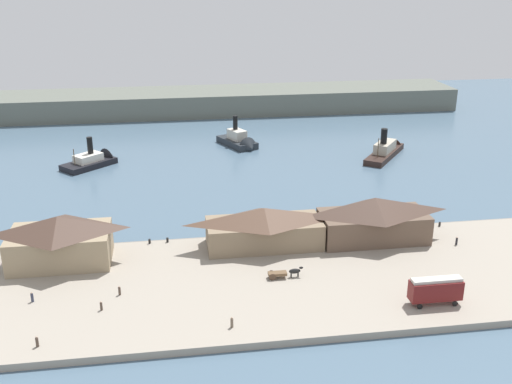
{
  "coord_description": "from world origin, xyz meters",
  "views": [
    {
      "loc": [
        -17.34,
        -110.76,
        50.76
      ],
      "look_at": [
        1.86,
        17.63,
        2.0
      ],
      "focal_mm": 42.12,
      "sensor_mm": 36.0,
      "label": 1
    }
  ],
  "objects": [
    {
      "name": "ferry_shed_east_terminal",
      "position": [
        -37.47,
        -10.36,
        5.69
      ],
      "size": [
        17.75,
        11.16,
        8.84
      ],
      "color": "#998466",
      "rests_on": "quay_promenade"
    },
    {
      "name": "ferry_approaching_east",
      "position": [
        -37.69,
        50.21,
        1.31
      ],
      "size": [
        15.82,
        15.27,
        10.34
      ],
      "color": "black",
      "rests_on": "ground"
    },
    {
      "name": "pedestrian_standing_center",
      "position": [
        -29.04,
        -27.98,
        1.9
      ],
      "size": [
        0.38,
        0.38,
        1.54
      ],
      "color": "#4C3D33",
      "rests_on": "quay_promenade"
    },
    {
      "name": "pedestrian_at_waters_edge",
      "position": [
        -9.68,
        -35.62,
        1.99
      ],
      "size": [
        0.43,
        0.43,
        1.74
      ],
      "color": "#6B5B4C",
      "rests_on": "quay_promenade"
    },
    {
      "name": "horse_cart",
      "position": [
        0.72,
        -22.0,
        2.13
      ],
      "size": [
        6.01,
        1.4,
        1.87
      ],
      "color": "brown",
      "rests_on": "quay_promenade"
    },
    {
      "name": "mooring_post_center_west",
      "position": [
        -18.71,
        -4.88,
        1.65
      ],
      "size": [
        0.44,
        0.44,
        0.9
      ],
      "primitive_type": "cylinder",
      "color": "black",
      "rests_on": "quay_promenade"
    },
    {
      "name": "pedestrian_near_east_shed",
      "position": [
        35.66,
        -14.19,
        1.96
      ],
      "size": [
        0.41,
        0.41,
        1.66
      ],
      "color": "#232328",
      "rests_on": "quay_promenade"
    },
    {
      "name": "ferry_departing_north",
      "position": [
        44.47,
        47.59,
        1.6
      ],
      "size": [
        18.1,
        21.65,
        10.16
      ],
      "color": "black",
      "rests_on": "ground"
    },
    {
      "name": "street_tram",
      "position": [
        22.46,
        -33.81,
        3.81
      ],
      "size": [
        8.25,
        2.53,
        4.5
      ],
      "color": "maroon",
      "rests_on": "quay_promenade"
    },
    {
      "name": "mooring_post_west",
      "position": [
        36.29,
        -5.43,
        1.65
      ],
      "size": [
        0.44,
        0.44,
        0.9
      ],
      "primitive_type": "cylinder",
      "color": "black",
      "rests_on": "quay_promenade"
    },
    {
      "name": "pedestrian_near_west_shed",
      "position": [
        -40.04,
        -23.85,
        1.98
      ],
      "size": [
        0.42,
        0.42,
        1.72
      ],
      "color": "#33384C",
      "rests_on": "quay_promenade"
    },
    {
      "name": "ground_plane",
      "position": [
        0.0,
        0.0,
        0.0
      ],
      "size": [
        320.0,
        320.0,
        0.0
      ],
      "primitive_type": "plane",
      "color": "slate"
    },
    {
      "name": "ferry_near_quay",
      "position": [
        3.64,
        61.88,
        1.59
      ],
      "size": [
        12.01,
        16.44,
        10.97
      ],
      "color": "#23282D",
      "rests_on": "ground"
    },
    {
      "name": "ferry_shed_west_terminal",
      "position": [
        20.65,
        -9.44,
        5.59
      ],
      "size": [
        20.81,
        9.64,
        8.65
      ],
      "color": "brown",
      "rests_on": "quay_promenade"
    },
    {
      "name": "quay_promenade",
      "position": [
        0.0,
        -22.0,
        0.6
      ],
      "size": [
        110.0,
        36.0,
        1.2
      ],
      "primitive_type": "cube",
      "color": "#9E9384",
      "rests_on": "ground"
    },
    {
      "name": "pedestrian_walking_east",
      "position": [
        -26.55,
        -23.72,
        1.94
      ],
      "size": [
        0.4,
        0.4,
        1.62
      ],
      "color": "#4C3D33",
      "rests_on": "quay_promenade"
    },
    {
      "name": "far_headland",
      "position": [
        0.0,
        110.0,
        4.0
      ],
      "size": [
        180.0,
        24.0,
        8.0
      ],
      "primitive_type": "cube",
      "color": "#60665B",
      "rests_on": "ground"
    },
    {
      "name": "pedestrian_walking_west",
      "position": [
        -37.0,
        -36.38,
        1.96
      ],
      "size": [
        0.41,
        0.41,
        1.68
      ],
      "color": "#4C3D33",
      "rests_on": "quay_promenade"
    },
    {
      "name": "ferry_shed_customs_shed",
      "position": [
        -0.6,
        -9.16,
        5.11
      ],
      "size": [
        21.94,
        9.18,
        7.7
      ],
      "color": "#847056",
      "rests_on": "quay_promenade"
    },
    {
      "name": "seawall_edge",
      "position": [
        0.0,
        -3.6,
        0.5
      ],
      "size": [
        110.0,
        0.8,
        1.0
      ],
      "primitive_type": "cube",
      "color": "gray",
      "rests_on": "ground"
    },
    {
      "name": "mooring_post_east",
      "position": [
        -22.11,
        -4.97,
        1.65
      ],
      "size": [
        0.44,
        0.44,
        0.9
      ],
      "primitive_type": "cylinder",
      "color": "black",
      "rests_on": "quay_promenade"
    }
  ]
}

